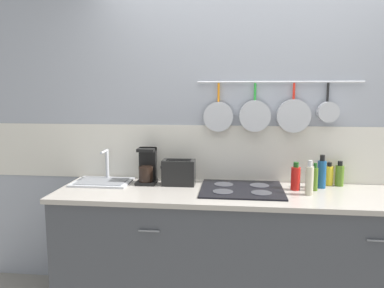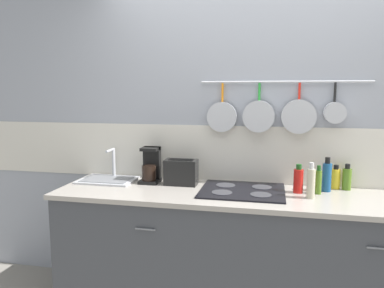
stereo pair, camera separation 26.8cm
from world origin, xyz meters
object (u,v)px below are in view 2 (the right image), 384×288
at_px(coffee_maker, 151,168).
at_px(bottle_cooking_wine, 336,178).
at_px(bottle_dish_soap, 311,183).
at_px(toaster, 181,172).
at_px(bottle_sesame_oil, 318,181).
at_px(bottle_hot_sauce, 347,178).
at_px(bottle_olive_oil, 327,176).
at_px(bottle_vinegar, 298,180).

bearing_deg(coffee_maker, bottle_cooking_wine, 3.80).
xyz_separation_m(bottle_dish_soap, bottle_cooking_wine, (0.21, 0.30, -0.03)).
height_order(toaster, bottle_sesame_oil, bottle_sesame_oil).
height_order(bottle_sesame_oil, bottle_hot_sauce, bottle_sesame_oil).
bearing_deg(bottle_olive_oil, bottle_sesame_oil, -128.17).
relative_size(bottle_sesame_oil, bottle_hot_sauce, 1.06).
xyz_separation_m(bottle_olive_oil, bottle_cooking_wine, (0.08, 0.09, -0.03)).
xyz_separation_m(bottle_vinegar, bottle_olive_oil, (0.20, 0.08, 0.02)).
distance_m(coffee_maker, toaster, 0.26).
height_order(bottle_sesame_oil, bottle_olive_oil, bottle_olive_oil).
distance_m(bottle_sesame_oil, bottle_olive_oil, 0.11).
distance_m(bottle_dish_soap, bottle_cooking_wine, 0.37).
distance_m(bottle_vinegar, bottle_cooking_wine, 0.33).
distance_m(bottle_dish_soap, bottle_hot_sauce, 0.41).
distance_m(coffee_maker, bottle_vinegar, 1.14).
bearing_deg(bottle_cooking_wine, bottle_vinegar, -148.05).
xyz_separation_m(coffee_maker, bottle_olive_oil, (1.34, 0.00, -0.01)).
height_order(toaster, bottle_hot_sauce, toaster).
distance_m(coffee_maker, bottle_hot_sauce, 1.50).
bearing_deg(bottle_cooking_wine, bottle_olive_oil, -129.74).
bearing_deg(bottle_vinegar, bottle_dish_soap, -59.86).
bearing_deg(bottle_sesame_oil, bottle_vinegar, 178.86).
distance_m(bottle_dish_soap, bottle_sesame_oil, 0.14).
distance_m(coffee_maker, bottle_dish_soap, 1.23).
relative_size(bottle_olive_oil, bottle_hot_sauce, 1.30).
distance_m(bottle_sesame_oil, bottle_cooking_wine, 0.23).
bearing_deg(bottle_sesame_oil, bottle_olive_oil, 51.83).
bearing_deg(toaster, coffee_maker, 172.32).
bearing_deg(bottle_cooking_wine, bottle_sesame_oil, -128.99).
bearing_deg(bottle_hot_sauce, bottle_olive_oil, -152.58).
bearing_deg(coffee_maker, bottle_dish_soap, -9.76).
xyz_separation_m(coffee_maker, bottle_vinegar, (1.14, -0.08, -0.03)).
bearing_deg(bottle_sesame_oil, bottle_hot_sauce, 36.85).
xyz_separation_m(bottle_vinegar, bottle_cooking_wine, (0.28, 0.17, -0.01)).
bearing_deg(bottle_dish_soap, bottle_hot_sauce, 45.73).
relative_size(toaster, bottle_vinegar, 1.29).
bearing_deg(coffee_maker, bottle_vinegar, -4.06).
height_order(bottle_dish_soap, bottle_hot_sauce, bottle_dish_soap).
relative_size(coffee_maker, bottle_olive_oil, 1.12).
bearing_deg(bottle_vinegar, bottle_sesame_oil, -1.14).
xyz_separation_m(bottle_vinegar, bottle_hot_sauce, (0.36, 0.16, -0.01)).
relative_size(bottle_vinegar, bottle_sesame_oil, 1.01).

